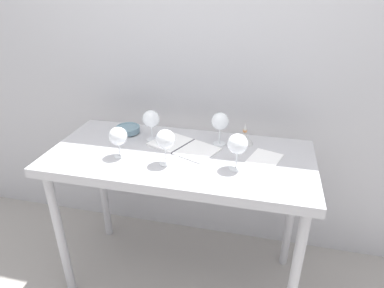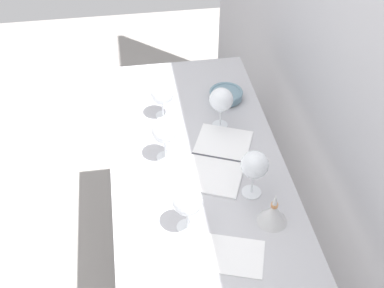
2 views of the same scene
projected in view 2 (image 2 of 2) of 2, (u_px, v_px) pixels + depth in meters
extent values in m
cube|color=#B4B4B9|center=(344.00, 60.00, 1.67)|extent=(3.80, 0.04, 2.60)
cube|color=#B1B1B6|center=(199.00, 165.00, 1.90)|extent=(1.40, 0.64, 0.04)
cube|color=#B1B1B6|center=(113.00, 175.00, 1.86)|extent=(1.40, 0.01, 0.05)
cylinder|color=#B1B1B6|center=(130.00, 148.00, 2.64)|extent=(0.05, 0.05, 0.86)
cylinder|color=#B1B1B6|center=(226.00, 138.00, 2.70)|extent=(0.05, 0.05, 0.86)
cylinder|color=white|center=(166.00, 157.00, 1.90)|extent=(0.07, 0.07, 0.00)
cylinder|color=white|center=(165.00, 148.00, 1.86)|extent=(0.01, 0.01, 0.09)
sphere|color=white|center=(164.00, 131.00, 1.81)|extent=(0.10, 0.10, 0.10)
cylinder|color=maroon|center=(165.00, 134.00, 1.82)|extent=(0.07, 0.07, 0.02)
cylinder|color=white|center=(220.00, 125.00, 2.04)|extent=(0.06, 0.06, 0.00)
cylinder|color=white|center=(220.00, 116.00, 2.01)|extent=(0.01, 0.01, 0.09)
sphere|color=white|center=(221.00, 100.00, 1.96)|extent=(0.10, 0.10, 0.10)
cylinder|color=maroon|center=(221.00, 103.00, 1.97)|extent=(0.07, 0.07, 0.02)
cylinder|color=white|center=(188.00, 227.00, 1.64)|extent=(0.07, 0.07, 0.00)
cylinder|color=white|center=(187.00, 218.00, 1.61)|extent=(0.01, 0.01, 0.09)
sphere|color=white|center=(187.00, 201.00, 1.56)|extent=(0.10, 0.10, 0.10)
cylinder|color=maroon|center=(187.00, 204.00, 1.57)|extent=(0.07, 0.07, 0.02)
cylinder|color=white|center=(251.00, 192.00, 1.76)|extent=(0.07, 0.07, 0.00)
cylinder|color=white|center=(253.00, 183.00, 1.73)|extent=(0.01, 0.01, 0.09)
sphere|color=white|center=(255.00, 165.00, 1.67)|extent=(0.10, 0.10, 0.10)
cylinder|color=#5B1321|center=(254.00, 168.00, 1.68)|extent=(0.07, 0.07, 0.03)
cylinder|color=white|center=(163.00, 115.00, 2.09)|extent=(0.06, 0.06, 0.00)
cylinder|color=white|center=(163.00, 108.00, 2.06)|extent=(0.01, 0.01, 0.07)
sphere|color=white|center=(162.00, 93.00, 2.01)|extent=(0.09, 0.09, 0.09)
cylinder|color=#5D1716|center=(162.00, 97.00, 2.02)|extent=(0.07, 0.07, 0.02)
cube|color=white|center=(223.00, 143.00, 1.96)|extent=(0.25, 0.26, 0.01)
cube|color=white|center=(213.00, 176.00, 1.82)|extent=(0.25, 0.26, 0.01)
cube|color=#3F3F47|center=(218.00, 159.00, 1.89)|extent=(0.09, 0.19, 0.01)
cube|color=white|center=(231.00, 255.00, 1.56)|extent=(0.20, 0.24, 0.00)
cylinder|color=#4C4C4C|center=(226.00, 98.00, 2.18)|extent=(0.12, 0.12, 0.01)
cylinder|color=slate|center=(226.00, 95.00, 2.16)|extent=(0.14, 0.14, 0.03)
torus|color=slate|center=(226.00, 92.00, 2.15)|extent=(0.15, 0.15, 0.01)
cone|color=silver|center=(273.00, 214.00, 1.64)|extent=(0.10, 0.10, 0.07)
cylinder|color=#C17F4C|center=(274.00, 205.00, 1.62)|extent=(0.02, 0.02, 0.01)
cone|color=silver|center=(275.00, 200.00, 1.60)|extent=(0.02, 0.02, 0.04)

